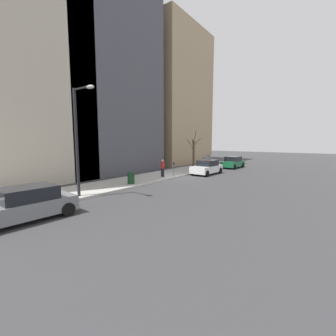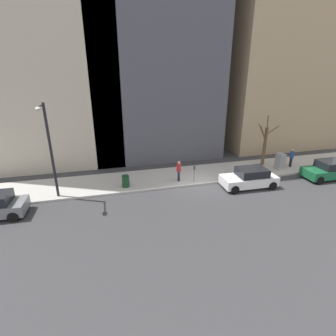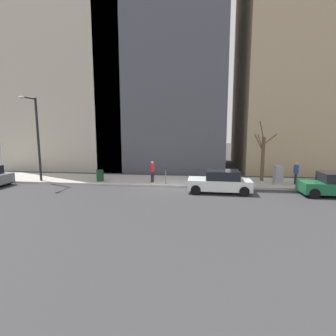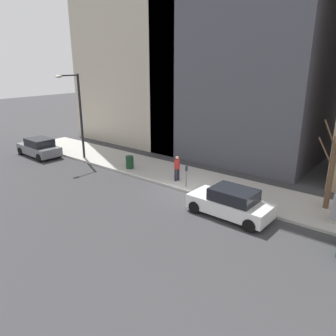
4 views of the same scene
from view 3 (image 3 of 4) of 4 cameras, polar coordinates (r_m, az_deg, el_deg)
ground_plane at (r=19.48m, az=-0.25°, el=-4.19°), size 120.00×120.00×0.00m
sidewalk at (r=21.41m, az=0.40°, el=-2.82°), size 4.00×36.00×0.15m
parked_car_green at (r=19.98m, az=32.73°, el=-3.10°), size 1.95×4.21×1.52m
parked_car_white at (r=18.11m, az=11.25°, el=-2.96°), size 2.01×4.24×1.52m
parking_meter at (r=19.75m, az=-0.51°, el=-1.12°), size 0.14×0.10×1.35m
utility_box at (r=21.30m, az=22.85°, el=-1.44°), size 0.83×0.61×1.43m
streetlamp at (r=22.92m, az=-26.86°, el=6.94°), size 1.97×0.32×6.50m
bare_tree at (r=22.15m, az=19.91°, el=2.35°), size 1.60×1.66×4.73m
trash_bin at (r=21.56m, az=-14.59°, el=-1.60°), size 0.56×0.56×0.90m
pedestrian_near_meter at (r=21.92m, az=26.10°, el=-0.75°), size 0.38×0.36×1.66m
pedestrian_midblock at (r=20.41m, az=-3.43°, el=-0.51°), size 0.40×0.36×1.66m
office_tower_left at (r=32.73m, az=26.56°, el=18.61°), size 12.13×12.13×20.98m
office_block_center at (r=32.36m, az=-0.18°, el=26.75°), size 12.35×12.35×28.78m
office_tower_right at (r=34.51m, az=-18.13°, el=21.70°), size 12.59×12.59×24.74m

